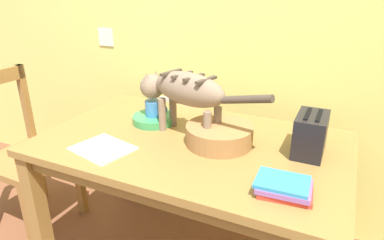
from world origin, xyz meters
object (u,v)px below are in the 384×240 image
object	(u,v)px
saucer_bowl	(154,119)
wooden_chair_near	(22,154)
magazine	(103,149)
toaster	(310,134)
cat	(183,91)
wicker_basket	(219,135)
dining_table	(192,157)
coffee_mug	(154,108)
book_stack	(284,187)

from	to	relation	value
saucer_bowl	wooden_chair_near	size ratio (longest dim) A/B	0.23
saucer_bowl	magazine	bearing A→B (deg)	-97.03
saucer_bowl	wooden_chair_near	bearing A→B (deg)	-166.75
magazine	toaster	size ratio (longest dim) A/B	1.21
cat	wooden_chair_near	distance (m)	1.11
saucer_bowl	toaster	bearing A→B (deg)	-0.96
saucer_bowl	wicker_basket	xyz separation A→B (m)	(0.39, -0.09, 0.03)
dining_table	coffee_mug	distance (m)	0.33
book_stack	toaster	world-z (taller)	toaster
wicker_basket	magazine	bearing A→B (deg)	-148.77
cat	wooden_chair_near	bearing A→B (deg)	112.42
wooden_chair_near	cat	bearing A→B (deg)	100.09
dining_table	wicker_basket	bearing A→B (deg)	9.66
cat	saucer_bowl	distance (m)	0.28
book_stack	wicker_basket	size ratio (longest dim) A/B	0.68
coffee_mug	wicker_basket	xyz separation A→B (m)	(0.39, -0.09, -0.03)
cat	toaster	world-z (taller)	cat
cat	wicker_basket	world-z (taller)	cat
dining_table	book_stack	size ratio (longest dim) A/B	6.84
coffee_mug	wooden_chair_near	xyz separation A→B (m)	(-0.80, -0.19, -0.35)
dining_table	wooden_chair_near	xyz separation A→B (m)	(-1.07, -0.08, -0.18)
saucer_bowl	book_stack	size ratio (longest dim) A/B	1.08
magazine	toaster	world-z (taller)	toaster
toaster	book_stack	bearing A→B (deg)	-95.58
dining_table	saucer_bowl	distance (m)	0.31
toaster	saucer_bowl	bearing A→B (deg)	179.04
dining_table	magazine	distance (m)	0.40
book_stack	magazine	bearing A→B (deg)	179.75
saucer_bowl	coffee_mug	xyz separation A→B (m)	(0.00, 0.00, 0.06)
dining_table	wicker_basket	distance (m)	0.18
cat	coffee_mug	distance (m)	0.24
toaster	dining_table	bearing A→B (deg)	-168.83
coffee_mug	toaster	xyz separation A→B (m)	(0.76, -0.01, 0.01)
magazine	wicker_basket	size ratio (longest dim) A/B	0.82
magazine	wicker_basket	bearing A→B (deg)	44.93
coffee_mug	magazine	size ratio (longest dim) A/B	0.51
book_stack	toaster	bearing A→B (deg)	84.42
magazine	toaster	distance (m)	0.88
cat	toaster	xyz separation A→B (m)	(0.57, 0.04, -0.12)
coffee_mug	book_stack	world-z (taller)	coffee_mug
dining_table	magazine	world-z (taller)	magazine
saucer_bowl	wicker_basket	size ratio (longest dim) A/B	0.73
wooden_chair_near	dining_table	bearing A→B (deg)	96.37
wicker_basket	saucer_bowl	bearing A→B (deg)	167.10
dining_table	toaster	bearing A→B (deg)	11.17
saucer_bowl	toaster	world-z (taller)	toaster
book_stack	wicker_basket	xyz separation A→B (m)	(-0.34, 0.27, 0.02)
saucer_bowl	magazine	distance (m)	0.35
dining_table	coffee_mug	xyz separation A→B (m)	(-0.26, 0.11, 0.16)
coffee_mug	saucer_bowl	bearing A→B (deg)	-180.00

